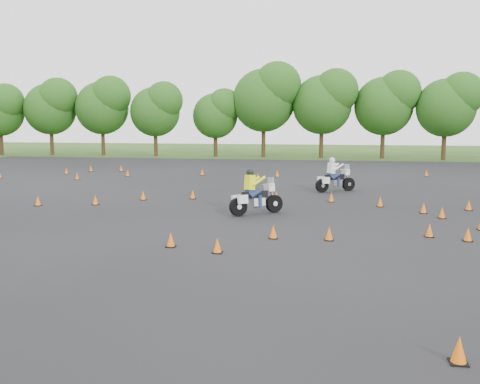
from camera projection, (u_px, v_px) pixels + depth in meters
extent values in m
plane|color=#2D5119|center=(220.00, 244.00, 17.57)|extent=(140.00, 140.00, 0.00)
plane|color=black|center=(247.00, 213.00, 23.43)|extent=(62.00, 62.00, 0.00)
cone|color=orange|center=(331.00, 197.00, 26.52)|extent=(0.26, 0.26, 0.45)
cone|color=orange|center=(95.00, 200.00, 25.62)|extent=(0.26, 0.26, 0.45)
cone|color=orange|center=(442.00, 213.00, 22.09)|extent=(0.26, 0.26, 0.45)
cone|color=orange|center=(202.00, 172.00, 39.00)|extent=(0.26, 0.26, 0.45)
cone|color=orange|center=(242.00, 196.00, 27.14)|extent=(0.26, 0.26, 0.45)
cone|color=orange|center=(424.00, 208.00, 23.29)|extent=(0.26, 0.26, 0.45)
cone|color=orange|center=(380.00, 202.00, 25.04)|extent=(0.26, 0.26, 0.45)
cone|color=orange|center=(193.00, 194.00, 27.51)|extent=(0.26, 0.26, 0.45)
cone|color=orange|center=(276.00, 196.00, 26.92)|extent=(0.26, 0.26, 0.45)
cone|color=orange|center=(273.00, 232.00, 18.38)|extent=(0.26, 0.26, 0.45)
cone|color=orange|center=(329.00, 234.00, 18.09)|extent=(0.26, 0.26, 0.45)
cone|color=orange|center=(217.00, 246.00, 16.39)|extent=(0.26, 0.26, 0.45)
cone|color=orange|center=(143.00, 196.00, 27.12)|extent=(0.26, 0.26, 0.45)
cone|color=orange|center=(121.00, 168.00, 41.91)|extent=(0.26, 0.26, 0.45)
cone|color=orange|center=(258.00, 177.00, 35.97)|extent=(0.26, 0.26, 0.45)
cone|color=orange|center=(128.00, 173.00, 38.26)|extent=(0.26, 0.26, 0.45)
cone|color=orange|center=(38.00, 201.00, 25.33)|extent=(0.26, 0.26, 0.45)
cone|color=orange|center=(468.00, 235.00, 17.96)|extent=(0.26, 0.26, 0.45)
cone|color=orange|center=(77.00, 176.00, 36.17)|extent=(0.26, 0.26, 0.45)
cone|color=orange|center=(427.00, 173.00, 38.35)|extent=(0.26, 0.26, 0.45)
cone|color=orange|center=(469.00, 205.00, 24.03)|extent=(0.26, 0.26, 0.45)
cone|color=orange|center=(171.00, 240.00, 17.18)|extent=(0.26, 0.26, 0.45)
cone|color=orange|center=(66.00, 171.00, 39.96)|extent=(0.26, 0.26, 0.45)
cone|color=orange|center=(0.00, 175.00, 36.95)|extent=(0.26, 0.26, 0.45)
cone|color=orange|center=(91.00, 169.00, 41.77)|extent=(0.26, 0.26, 0.45)
cone|color=orange|center=(459.00, 351.00, 8.98)|extent=(0.26, 0.26, 0.45)
cone|color=orange|center=(277.00, 174.00, 37.93)|extent=(0.26, 0.26, 0.45)
cone|color=orange|center=(429.00, 231.00, 18.61)|extent=(0.26, 0.26, 0.45)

